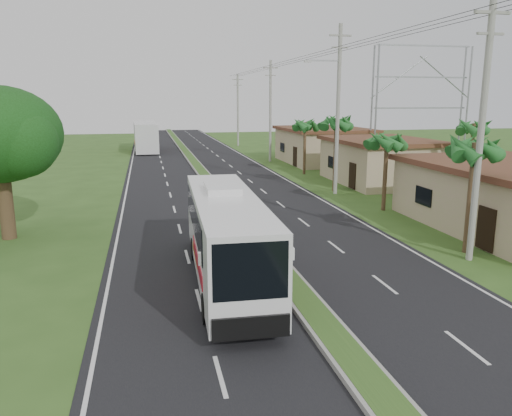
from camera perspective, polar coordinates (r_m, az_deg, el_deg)
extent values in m
plane|color=#33551F|center=(18.40, 4.55, -9.58)|extent=(180.00, 180.00, 0.00)
cube|color=black|center=(37.30, -4.39, 1.71)|extent=(14.00, 160.00, 0.02)
cube|color=gray|center=(37.28, -4.39, 1.84)|extent=(1.20, 160.00, 0.17)
cube|color=#33551F|center=(37.27, -4.39, 1.97)|extent=(0.95, 160.00, 0.02)
cube|color=silver|center=(36.99, -14.72, 1.23)|extent=(0.12, 160.00, 0.01)
cube|color=silver|center=(38.78, 5.47, 2.08)|extent=(0.12, 160.00, 0.01)
cube|color=tan|center=(43.10, 14.01, 5.05)|extent=(7.00, 10.00, 3.35)
cube|color=brown|center=(42.92, 14.13, 7.48)|extent=(7.60, 10.60, 0.32)
cube|color=tan|center=(55.91, 7.65, 6.97)|extent=(8.00, 11.00, 3.50)
cube|color=brown|center=(55.77, 7.71, 8.92)|extent=(8.60, 11.60, 0.32)
cylinder|color=#473321|center=(24.28, 23.26, 0.98)|extent=(0.26, 0.26, 5.00)
cylinder|color=#473321|center=(32.12, 14.54, 3.77)|extent=(0.26, 0.26, 4.60)
cylinder|color=#473321|center=(38.16, 9.03, 5.92)|extent=(0.26, 0.26, 5.40)
cylinder|color=#473321|center=(46.79, 5.58, 6.80)|extent=(0.26, 0.26, 4.80)
cylinder|color=#473321|center=(38.83, 23.32, 5.03)|extent=(0.26, 0.26, 5.20)
cylinder|color=#473321|center=(27.64, -26.72, 0.88)|extent=(0.70, 0.70, 4.00)
sphere|color=#163B0F|center=(26.03, -25.29, 6.85)|extent=(3.40, 3.40, 3.40)
cylinder|color=gray|center=(22.83, 24.32, 7.85)|extent=(0.28, 0.28, 11.00)
cube|color=gray|center=(23.03, 25.41, 19.55)|extent=(1.60, 0.12, 0.12)
cube|color=gray|center=(22.93, 25.21, 17.58)|extent=(1.20, 0.10, 0.10)
cylinder|color=gray|center=(36.91, 9.33, 10.83)|extent=(0.28, 0.28, 12.00)
cube|color=gray|center=(37.15, 9.63, 18.87)|extent=(1.60, 0.12, 0.12)
cube|color=gray|center=(37.07, 9.58, 17.64)|extent=(1.20, 0.10, 0.10)
cube|color=gray|center=(36.57, 7.71, 16.36)|extent=(2.40, 0.10, 0.10)
cylinder|color=gray|center=(56.00, 1.65, 10.92)|extent=(0.28, 0.28, 11.00)
cube|color=gray|center=(56.08, 1.69, 15.73)|extent=(1.60, 0.12, 0.12)
cube|color=gray|center=(56.04, 1.68, 14.91)|extent=(1.20, 0.10, 0.10)
cylinder|color=gray|center=(75.56, -2.09, 11.09)|extent=(0.28, 0.28, 10.50)
cube|color=gray|center=(75.60, -2.12, 14.46)|extent=(1.60, 0.12, 0.12)
cube|color=gray|center=(75.57, -2.11, 13.86)|extent=(1.20, 0.10, 0.10)
cylinder|color=gray|center=(50.86, 13.57, 11.02)|extent=(0.18, 0.18, 12.00)
cylinder|color=gray|center=(55.92, 22.99, 10.49)|extent=(0.18, 0.18, 12.00)
cylinder|color=gray|center=(51.76, 13.08, 11.06)|extent=(0.18, 0.18, 12.00)
cylinder|color=gray|center=(56.75, 22.41, 10.55)|extent=(0.18, 0.18, 12.00)
cube|color=gray|center=(53.65, 18.24, 10.80)|extent=(10.00, 0.14, 0.14)
cube|color=gray|center=(53.68, 18.46, 14.00)|extent=(10.00, 0.14, 0.14)
cube|color=gray|center=(53.89, 18.68, 17.18)|extent=(10.00, 0.14, 0.14)
cube|color=white|center=(18.83, -3.43, -3.04)|extent=(2.73, 11.17, 2.91)
cube|color=black|center=(19.21, -3.66, -0.77)|extent=(2.69, 8.95, 1.16)
cube|color=black|center=(13.50, -0.65, -7.21)|extent=(2.08, 0.22, 1.63)
cube|color=#B60F20|center=(17.94, -2.99, -5.76)|extent=(2.54, 4.89, 0.51)
cube|color=orange|center=(19.32, -3.50, -5.16)|extent=(2.46, 2.86, 0.23)
cube|color=white|center=(19.56, -3.88, 2.29)|extent=(1.38, 2.26, 0.26)
cylinder|color=black|center=(15.89, -5.64, -11.37)|extent=(0.33, 0.97, 0.96)
cylinder|color=black|center=(16.17, 1.89, -10.89)|extent=(0.33, 0.97, 0.96)
cylinder|color=black|center=(21.96, -7.03, -4.64)|extent=(0.33, 0.97, 0.96)
cylinder|color=black|center=(22.16, -1.62, -4.39)|extent=(0.33, 0.97, 0.96)
cube|color=silver|center=(69.82, -12.53, 8.03)|extent=(3.26, 13.19, 3.65)
cube|color=black|center=(70.32, -12.59, 8.95)|extent=(3.21, 9.78, 1.24)
cube|color=#DC5916|center=(68.73, -12.47, 7.39)|extent=(3.10, 6.36, 0.40)
cylinder|color=black|center=(64.52, -13.43, 6.37)|extent=(0.38, 1.10, 1.09)
cylinder|color=black|center=(64.60, -11.19, 6.48)|extent=(0.38, 1.10, 1.09)
cylinder|color=black|center=(74.73, -13.58, 7.13)|extent=(0.38, 1.10, 1.09)
cylinder|color=black|center=(74.80, -11.64, 7.23)|extent=(0.38, 1.10, 1.09)
imported|color=black|center=(30.39, -4.02, 0.34)|extent=(1.94, 1.03, 1.12)
imported|color=maroon|center=(30.23, -4.04, 1.91)|extent=(0.72, 0.57, 1.72)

